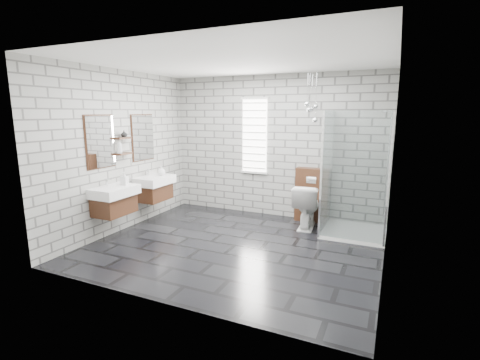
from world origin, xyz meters
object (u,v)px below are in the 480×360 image
Objects in this scene: cistern_panel at (312,195)px; shower_enclosure at (348,206)px; vanity_left at (113,192)px; toilet at (307,206)px; vanity_right at (153,181)px.

shower_enclosure is (0.72, -0.52, 0.00)m from cistern_panel.
vanity_left reaches higher than toilet.
cistern_panel is at bearing 39.09° from vanity_left.
toilet is at bearing 16.52° from vanity_right.
cistern_panel is at bearing -94.85° from toilet.
cistern_panel is 1.29× the size of toilet.
vanity_right is at bearing -156.32° from cistern_panel.
cistern_panel is 0.40m from toilet.
vanity_right is at bearing 90.00° from vanity_left.
toilet is at bearing 169.35° from shower_enclosure.
vanity_left is 1.00× the size of vanity_right.
cistern_panel reaches higher than toilet.
vanity_right is 2.83m from toilet.
vanity_right is 2.03× the size of toilet.
shower_enclosure is 0.74m from toilet.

